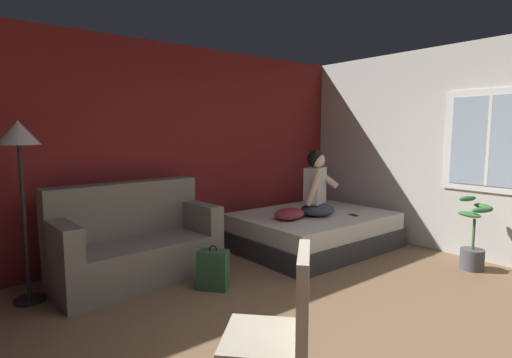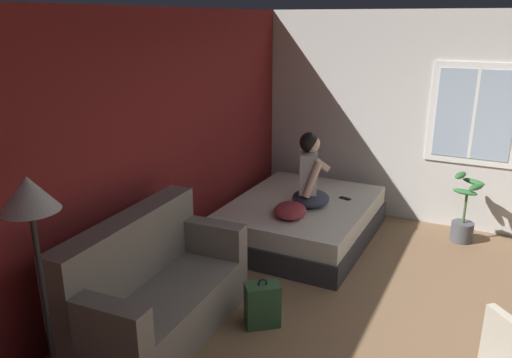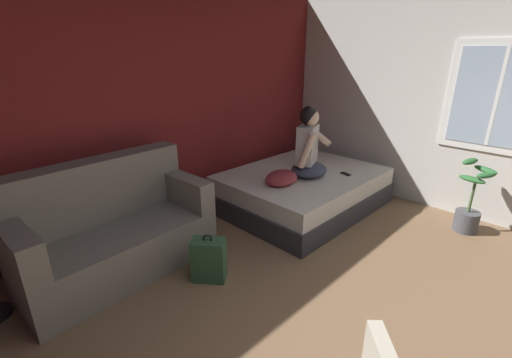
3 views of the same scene
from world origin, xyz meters
The scene contains 8 objects.
wall_back_accent centered at (0.00, 3.18, 1.35)m, with size 11.06×0.16×2.70m, color maroon.
bed centered at (1.82, 2.12, 0.24)m, with size 2.06×1.59×0.48m.
couch centered at (-0.56, 2.51, 0.39)m, with size 1.74×0.91×1.04m.
person_seated centered at (1.76, 2.01, 0.84)m, with size 0.65×0.60×0.88m.
backpack centered at (-0.04, 1.74, 0.19)m, with size 0.35×0.35×0.46m.
throw_pillow centered at (1.32, 2.06, 0.55)m, with size 0.48×0.36×0.14m, color #993338.
cell_phone centered at (2.14, 1.68, 0.48)m, with size 0.07×0.14×0.01m, color black.
potted_plant centered at (2.61, 0.34, 0.30)m, with size 0.39×0.37×0.85m.
Camera 3 is at (-1.62, -0.43, 1.97)m, focal length 24.00 mm.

